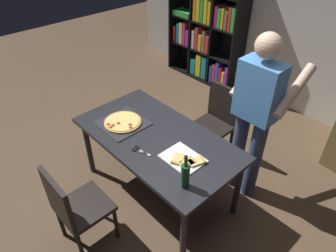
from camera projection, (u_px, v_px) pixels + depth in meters
name	position (u px, v px, depth m)	size (l,w,h in m)	color
ground_plane	(158.00, 189.00, 3.36)	(12.00, 12.00, 0.00)	brown
back_wall	(306.00, 12.00, 3.94)	(6.40, 0.10, 2.80)	silver
dining_table	(157.00, 143.00, 2.96)	(1.65, 0.89, 0.75)	#232328
chair_near_camera	(74.00, 206.00, 2.55)	(0.42, 0.42, 0.90)	black
chair_far_side	(217.00, 118.00, 3.56)	(0.42, 0.42, 0.90)	black
bookshelf	(208.00, 22.00, 4.92)	(1.40, 0.35, 1.95)	black
person_serving_pizza	(256.00, 112.00, 2.81)	(0.55, 0.54, 1.75)	#38476B
pepperoni_pizza_on_tray	(123.00, 122.00, 3.07)	(0.44, 0.44, 0.04)	#2D2D33
pizza_slices_on_towel	(185.00, 160.00, 2.64)	(0.36, 0.28, 0.03)	white
wine_bottle	(185.00, 175.00, 2.34)	(0.07, 0.07, 0.32)	#194723
kitchen_scissors	(139.00, 150.00, 2.74)	(0.20, 0.10, 0.01)	silver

